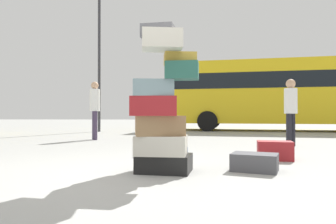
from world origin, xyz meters
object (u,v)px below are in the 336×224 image
suitcase_slate_foreground_far (163,144)px  person_bearded_onlooker (291,106)px  suitcase_maroon_behind_tower (275,151)px  suitcase_charcoal_left_side (255,162)px  lamp_post (99,27)px  suitcase_tower (162,111)px  person_tourist_with_camera (95,105)px  suitcase_navy_upright_blue (163,152)px  parked_bus (280,91)px

suitcase_slate_foreground_far → person_bearded_onlooker: bearing=12.1°
person_bearded_onlooker → suitcase_maroon_behind_tower: bearing=17.2°
suitcase_charcoal_left_side → suitcase_maroon_behind_tower: 1.17m
suitcase_maroon_behind_tower → lamp_post: bearing=132.4°
suitcase_tower → suitcase_slate_foreground_far: size_ratio=3.23×
suitcase_charcoal_left_side → lamp_post: size_ratio=0.08×
person_bearded_onlooker → person_tourist_with_camera: (-5.15, 1.72, 0.09)m
suitcase_maroon_behind_tower → person_bearded_onlooker: size_ratio=0.35×
suitcase_maroon_behind_tower → person_bearded_onlooker: bearing=75.0°
suitcase_maroon_behind_tower → suitcase_navy_upright_blue: 1.91m
suitcase_maroon_behind_tower → person_tourist_with_camera: (-4.09, 3.93, 0.88)m
person_tourist_with_camera → suitcase_slate_foreground_far: bearing=16.0°
lamp_post → parked_bus: bearing=7.5°
parked_bus → lamp_post: size_ratio=1.42×
suitcase_maroon_behind_tower → lamp_post: 10.54m
suitcase_slate_foreground_far → person_tourist_with_camera: size_ratio=0.35×
suitcase_tower → suitcase_maroon_behind_tower: 2.26m
person_bearded_onlooker → person_tourist_with_camera: 5.43m
person_bearded_onlooker → parked_bus: bearing=-153.3°
suitcase_slate_foreground_far → suitcase_charcoal_left_side: bearing=-64.5°
suitcase_charcoal_left_side → person_bearded_onlooker: person_bearded_onlooker is taller
suitcase_tower → suitcase_maroon_behind_tower: suitcase_tower is taller
lamp_post → suitcase_slate_foreground_far: bearing=-65.4°
suitcase_charcoal_left_side → suitcase_maroon_behind_tower: bearing=81.9°
person_tourist_with_camera → parked_bus: parked_bus is taller
suitcase_navy_upright_blue → parked_bus: parked_bus is taller
suitcase_maroon_behind_tower → parked_bus: parked_bus is taller
suitcase_tower → suitcase_maroon_behind_tower: (1.82, 1.19, -0.64)m
suitcase_charcoal_left_side → suitcase_navy_upright_blue: bearing=155.9°
suitcase_charcoal_left_side → suitcase_slate_foreground_far: (-1.35, 2.34, 0.02)m
suitcase_tower → suitcase_maroon_behind_tower: size_ratio=3.53×
person_tourist_with_camera → parked_bus: (7.17, 5.27, 0.80)m
suitcase_tower → person_bearded_onlooker: bearing=49.7°
suitcase_charcoal_left_side → person_tourist_with_camera: size_ratio=0.34×
suitcase_maroon_behind_tower → person_bearded_onlooker: (1.06, 2.21, 0.79)m
person_bearded_onlooker → lamp_post: 9.24m
suitcase_navy_upright_blue → suitcase_charcoal_left_side: bearing=-69.6°
suitcase_charcoal_left_side → parked_bus: 10.99m
suitcase_maroon_behind_tower → suitcase_navy_upright_blue: suitcase_maroon_behind_tower is taller
suitcase_charcoal_left_side → suitcase_navy_upright_blue: suitcase_charcoal_left_side is taller
suitcase_slate_foreground_far → parked_bus: bearing=53.1°
parked_bus → lamp_post: bearing=-162.2°
person_bearded_onlooker → lamp_post: lamp_post is taller
person_bearded_onlooker → suitcase_charcoal_left_side: bearing=15.8°
person_tourist_with_camera → parked_bus: bearing=102.6°
suitcase_charcoal_left_side → suitcase_slate_foreground_far: bearing=141.6°
suitcase_charcoal_left_side → suitcase_maroon_behind_tower: (0.58, 1.02, 0.04)m
lamp_post → suitcase_navy_upright_blue: bearing=-67.9°
suitcase_charcoal_left_side → suitcase_navy_upright_blue: (-1.30, 1.33, -0.03)m
suitcase_charcoal_left_side → suitcase_tower: bearing=-150.6°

